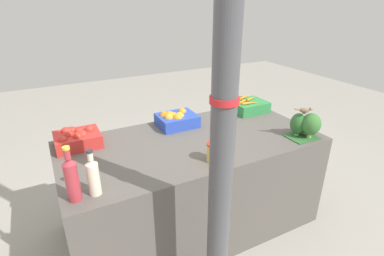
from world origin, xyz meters
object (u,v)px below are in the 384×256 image
object	(u,v)px
orange_crate	(176,119)
juice_bottle_cloudy	(93,176)
carrot_crate	(249,106)
juice_bottle_ruby	(72,178)
pickle_jar	(214,152)
support_pole	(224,112)
apple_crate	(77,138)
sparrow_bird	(305,110)
broccoli_pile	(304,125)

from	to	relation	value
orange_crate	juice_bottle_cloudy	xyz separation A→B (m)	(-0.77, -0.64, 0.05)
carrot_crate	juice_bottle_ruby	xyz separation A→B (m)	(-1.61, -0.64, 0.08)
carrot_crate	juice_bottle_cloudy	world-z (taller)	juice_bottle_cloudy
carrot_crate	juice_bottle_cloudy	xyz separation A→B (m)	(-1.51, -0.64, 0.06)
orange_crate	juice_bottle_ruby	xyz separation A→B (m)	(-0.87, -0.64, 0.07)
juice_bottle_ruby	orange_crate	bearing A→B (deg)	36.02
juice_bottle_ruby	pickle_jar	distance (m)	0.86
support_pole	apple_crate	world-z (taller)	support_pole
pickle_jar	orange_crate	bearing A→B (deg)	88.40
juice_bottle_ruby	carrot_crate	bearing A→B (deg)	21.55
carrot_crate	sparrow_bird	xyz separation A→B (m)	(0.00, -0.64, 0.17)
pickle_jar	sparrow_bird	distance (m)	0.77
carrot_crate	pickle_jar	xyz separation A→B (m)	(-0.76, -0.63, 0.01)
orange_crate	sparrow_bird	xyz separation A→B (m)	(0.74, -0.64, 0.16)
apple_crate	juice_bottle_ruby	bearing A→B (deg)	-99.42
orange_crate	juice_bottle_cloudy	world-z (taller)	juice_bottle_cloudy
carrot_crate	sparrow_bird	distance (m)	0.66
support_pole	pickle_jar	size ratio (longest dim) A/B	20.24
apple_crate	juice_bottle_cloudy	world-z (taller)	juice_bottle_cloudy
support_pole	orange_crate	bearing A→B (deg)	76.85
sparrow_bird	pickle_jar	bearing A→B (deg)	-148.22
support_pole	juice_bottle_cloudy	distance (m)	0.79
support_pole	carrot_crate	distance (m)	1.52
support_pole	orange_crate	distance (m)	1.18
carrot_crate	broccoli_pile	xyz separation A→B (m)	(0.04, -0.63, 0.04)
apple_crate	pickle_jar	bearing A→B (deg)	-40.03
orange_crate	sparrow_bird	size ratio (longest dim) A/B	2.55
carrot_crate	broccoli_pile	size ratio (longest dim) A/B	1.37
orange_crate	juice_bottle_ruby	bearing A→B (deg)	-143.98
carrot_crate	juice_bottle_ruby	world-z (taller)	juice_bottle_ruby
orange_crate	carrot_crate	world-z (taller)	orange_crate
orange_crate	juice_bottle_cloudy	bearing A→B (deg)	-140.43
orange_crate	broccoli_pile	xyz separation A→B (m)	(0.77, -0.62, 0.04)
juice_bottle_ruby	sparrow_bird	bearing A→B (deg)	-0.16
juice_bottle_cloudy	sparrow_bird	distance (m)	1.51
broccoli_pile	carrot_crate	bearing A→B (deg)	93.24
support_pole	sparrow_bird	size ratio (longest dim) A/B	21.49
pickle_jar	juice_bottle_ruby	bearing A→B (deg)	-179.47
juice_bottle_ruby	support_pole	bearing A→B (deg)	-34.13
support_pole	sparrow_bird	distance (m)	1.12
broccoli_pile	sparrow_bird	xyz separation A→B (m)	(-0.03, -0.01, 0.13)
apple_crate	broccoli_pile	world-z (taller)	broccoli_pile
apple_crate	pickle_jar	xyz separation A→B (m)	(0.75, -0.63, 0.00)
apple_crate	juice_bottle_cloudy	size ratio (longest dim) A/B	1.15
pickle_jar	sparrow_bird	bearing A→B (deg)	-0.94
apple_crate	pickle_jar	distance (m)	0.98
carrot_crate	pickle_jar	distance (m)	0.98
support_pole	carrot_crate	xyz separation A→B (m)	(0.99, 1.06, -0.47)
juice_bottle_ruby	sparrow_bird	world-z (taller)	juice_bottle_ruby
carrot_crate	juice_bottle_cloudy	distance (m)	1.64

